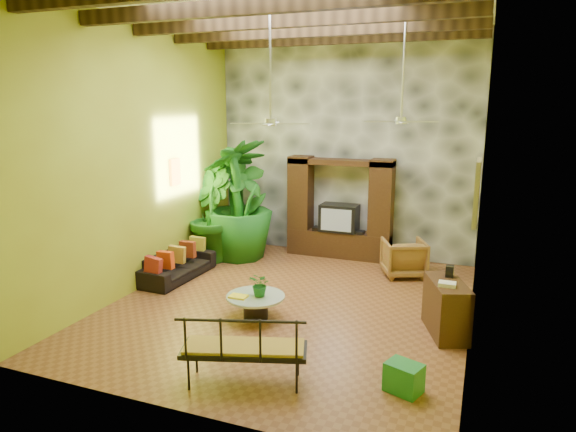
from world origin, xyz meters
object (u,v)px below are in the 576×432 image
at_px(tall_plant_c, 238,199).
at_px(green_bin, 404,378).
at_px(ceiling_fan_back, 401,109).
at_px(iron_bench, 242,346).
at_px(ceiling_fan_front, 270,109).
at_px(coffee_table, 256,304).
at_px(side_console, 446,308).
at_px(sofa, 178,265).
at_px(entertainment_center, 339,216).
at_px(wicker_armchair, 404,258).
at_px(tall_plant_b, 210,215).
at_px(tall_plant_a, 243,205).

relative_size(tall_plant_c, green_bin, 6.44).
height_order(ceiling_fan_back, green_bin, ceiling_fan_back).
distance_m(iron_bench, green_bin, 2.05).
relative_size(ceiling_fan_front, coffee_table, 1.92).
relative_size(coffee_table, side_console, 0.92).
relative_size(ceiling_fan_front, sofa, 1.02).
relative_size(entertainment_center, coffee_table, 2.48).
relative_size(tall_plant_c, iron_bench, 1.64).
height_order(coffee_table, side_console, side_console).
distance_m(wicker_armchair, iron_bench, 5.18).
xyz_separation_m(ceiling_fan_front, sofa, (-2.45, 0.86, -3.13)).
relative_size(sofa, iron_bench, 1.10).
xyz_separation_m(wicker_armchair, coffee_table, (-1.95, -3.07, -0.13)).
bearing_deg(side_console, coffee_table, 169.94).
height_order(wicker_armchair, green_bin, wicker_armchair).
relative_size(wicker_armchair, green_bin, 1.98).
bearing_deg(ceiling_fan_front, entertainment_center, 86.76).
xyz_separation_m(entertainment_center, tall_plant_c, (-2.11, -0.94, 0.40)).
height_order(ceiling_fan_back, sofa, ceiling_fan_back).
height_order(sofa, tall_plant_b, tall_plant_b).
distance_m(entertainment_center, coffee_table, 4.00).
relative_size(ceiling_fan_back, tall_plant_b, 0.89).
xyz_separation_m(wicker_armchair, tall_plant_a, (-3.78, 0.22, 0.79)).
bearing_deg(entertainment_center, tall_plant_a, -163.73).
distance_m(wicker_armchair, side_console, 2.73).
bearing_deg(side_console, tall_plant_b, 138.31).
bearing_deg(sofa, entertainment_center, -42.55).
distance_m(tall_plant_c, side_console, 5.44).
bearing_deg(tall_plant_a, coffee_table, -60.95).
bearing_deg(tall_plant_b, sofa, -90.00).
relative_size(tall_plant_b, iron_bench, 1.26).
bearing_deg(coffee_table, ceiling_fan_front, 71.83).
distance_m(iron_bench, side_console, 3.37).
height_order(tall_plant_a, coffee_table, tall_plant_a).
distance_m(entertainment_center, tall_plant_c, 2.35).
bearing_deg(tall_plant_b, wicker_armchair, 6.19).
distance_m(ceiling_fan_front, green_bin, 4.43).
relative_size(ceiling_fan_back, tall_plant_c, 0.68).
height_order(entertainment_center, wicker_armchair, entertainment_center).
relative_size(wicker_armchair, tall_plant_c, 0.31).
distance_m(tall_plant_a, coffee_table, 3.88).
distance_m(ceiling_fan_back, green_bin, 4.69).
height_order(coffee_table, iron_bench, iron_bench).
bearing_deg(coffee_table, tall_plant_b, 131.66).
xyz_separation_m(tall_plant_b, iron_bench, (3.03, -4.56, -0.51)).
bearing_deg(iron_bench, green_bin, -0.59).
bearing_deg(ceiling_fan_back, coffee_table, -134.11).
bearing_deg(green_bin, iron_bench, -162.86).
bearing_deg(green_bin, coffee_table, 152.78).
bearing_deg(ceiling_fan_back, wicker_armchair, 89.01).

